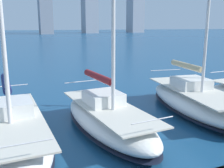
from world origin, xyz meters
The scene contains 3 objects.
sailboat_tan centered at (-5.40, -7.34, 0.75)m, with size 3.82×8.56×11.08m.
sailboat_maroon centered at (0.11, -6.52, 0.71)m, with size 3.31×7.86×10.59m.
sailboat_navy centered at (4.27, -6.26, 0.73)m, with size 3.37×8.25×10.61m.
Camera 1 is at (4.02, 4.20, 4.82)m, focal length 42.00 mm.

